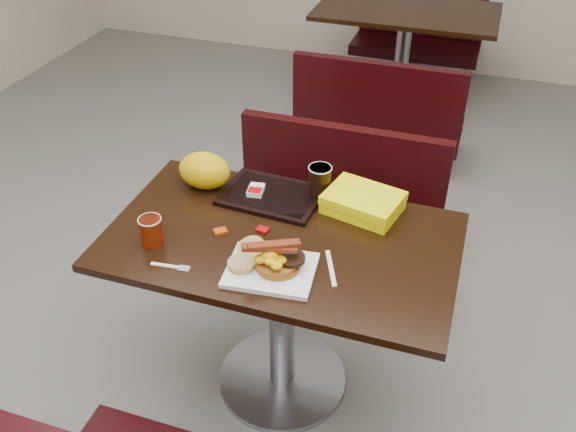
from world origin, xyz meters
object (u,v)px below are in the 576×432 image
(clamshell, at_px, (363,202))
(pancake_stack, at_px, (278,264))
(fork, at_px, (165,265))
(bench_far_n, at_px, (417,32))
(coffee_cup_far, at_px, (320,180))
(coffee_cup_near, at_px, (151,231))
(knife, at_px, (331,268))
(hashbrown_sleeve_left, at_px, (256,190))
(bench_far_s, at_px, (381,107))
(table_near, at_px, (282,316))
(platter, at_px, (271,270))
(bench_near_n, at_px, (330,216))
(paper_bag, at_px, (205,170))
(table_far, at_px, (401,63))
(tray, at_px, (272,196))

(clamshell, bearing_deg, pancake_stack, -100.63)
(fork, bearing_deg, bench_far_n, 78.94)
(fork, relative_size, coffee_cup_far, 1.17)
(coffee_cup_near, distance_m, knife, 0.61)
(knife, distance_m, hashbrown_sleeve_left, 0.49)
(coffee_cup_near, height_order, clamshell, coffee_cup_near)
(knife, distance_m, clamshell, 0.35)
(bench_far_s, height_order, coffee_cup_far, coffee_cup_far)
(table_near, distance_m, platter, 0.42)
(table_near, distance_m, bench_near_n, 0.70)
(bench_far_s, bearing_deg, paper_bag, -102.75)
(bench_far_n, bearing_deg, table_far, -90.00)
(table_far, xyz_separation_m, clamshell, (0.23, -2.35, 0.41))
(platter, height_order, fork, platter)
(bench_far_s, bearing_deg, table_near, -90.00)
(clamshell, distance_m, paper_bag, 0.61)
(knife, relative_size, hashbrown_sleeve_left, 2.33)
(bench_near_n, bearing_deg, coffee_cup_near, -114.99)
(clamshell, bearing_deg, table_near, -119.63)
(table_far, xyz_separation_m, bench_far_s, (0.00, -0.70, -0.02))
(platter, height_order, hashbrown_sleeve_left, hashbrown_sleeve_left)
(fork, bearing_deg, clamshell, 37.04)
(bench_near_n, height_order, platter, platter)
(table_near, relative_size, table_far, 1.00)
(clamshell, bearing_deg, bench_far_n, 107.35)
(table_near, bearing_deg, platter, -81.81)
(bench_near_n, height_order, table_far, table_far)
(bench_far_s, distance_m, pancake_stack, 2.11)
(platter, bearing_deg, table_far, 84.74)
(pancake_stack, relative_size, coffee_cup_near, 1.37)
(platter, distance_m, knife, 0.19)
(tray, bearing_deg, fork, -108.60)
(bench_far_n, bearing_deg, knife, -86.58)
(hashbrown_sleeve_left, relative_size, clamshell, 0.29)
(bench_far_n, height_order, knife, knife)
(knife, relative_size, coffee_cup_far, 1.57)
(coffee_cup_far, bearing_deg, pancake_stack, -90.95)
(table_far, relative_size, coffee_cup_far, 10.71)
(bench_near_n, relative_size, bench_far_n, 1.00)
(table_far, xyz_separation_m, coffee_cup_near, (-0.40, -2.76, 0.43))
(knife, relative_size, tray, 0.49)
(table_far, bearing_deg, pancake_stack, -89.03)
(table_far, height_order, bench_far_n, table_far)
(bench_far_n, height_order, platter, platter)
(clamshell, bearing_deg, table_far, 108.61)
(coffee_cup_near, relative_size, coffee_cup_far, 0.91)
(clamshell, bearing_deg, bench_near_n, 129.76)
(table_far, height_order, knife, knife)
(coffee_cup_near, bearing_deg, platter, -1.86)
(table_far, relative_size, fork, 9.15)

